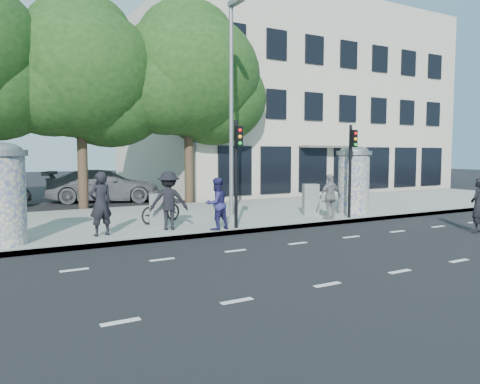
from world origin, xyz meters
TOP-DOWN VIEW (x-y plane):
  - ground at (0.00, 0.00)m, footprint 120.00×120.00m
  - sidewalk at (0.00, 7.50)m, footprint 40.00×8.00m
  - curb at (0.00, 3.55)m, footprint 40.00×0.10m
  - lane_dash_near at (0.00, -2.20)m, footprint 32.00×0.12m
  - lane_dash_far at (0.00, 1.40)m, footprint 32.00×0.12m
  - ad_column_left at (-7.20, 4.50)m, footprint 1.36×1.36m
  - ad_column_right at (5.20, 4.70)m, footprint 1.36×1.36m
  - traffic_pole_near at (-0.60, 3.79)m, footprint 0.22×0.31m
  - traffic_pole_far at (4.20, 3.79)m, footprint 0.22×0.31m
  - street_lamp at (0.80, 6.63)m, footprint 0.25×0.93m
  - tree_near_left at (-3.50, 12.70)m, footprint 6.80×6.80m
  - tree_center at (1.50, 12.30)m, footprint 7.00×7.00m
  - building at (12.00, 19.99)m, footprint 20.30×15.85m
  - ped_b at (-4.67, 4.54)m, footprint 0.75×0.56m
  - ped_c at (-1.29, 3.85)m, footprint 0.89×0.76m
  - ped_d at (-2.58, 4.58)m, footprint 1.33×1.03m
  - ped_e at (3.28, 3.85)m, footprint 0.98×0.59m
  - man_road at (6.00, -0.03)m, footprint 0.71×0.55m
  - bicycle at (-2.26, 6.15)m, footprint 1.28×1.86m
  - cabinet_left at (-2.69, 5.30)m, footprint 0.60×0.51m
  - cabinet_right at (3.40, 5.11)m, footprint 0.69×0.61m
  - car_right at (-1.88, 15.49)m, footprint 4.15×6.20m

SIDE VIEW (x-z plane):
  - ground at x=0.00m, z-range 0.00..0.00m
  - lane_dash_near at x=0.00m, z-range 0.00..0.01m
  - lane_dash_far at x=0.00m, z-range 0.00..0.01m
  - sidewalk at x=0.00m, z-range 0.00..0.15m
  - curb at x=0.00m, z-range -0.01..0.15m
  - bicycle at x=-2.26m, z-range 0.15..1.08m
  - cabinet_left at x=-2.69m, z-range 0.15..1.23m
  - cabinet_right at x=3.40m, z-range 0.15..1.34m
  - car_right at x=-1.88m, z-range 0.00..1.67m
  - man_road at x=6.00m, z-range 0.00..1.75m
  - ped_c at x=-1.29m, z-range 0.15..1.77m
  - ped_e at x=3.28m, z-range 0.15..1.79m
  - ped_d at x=-2.58m, z-range 0.15..1.96m
  - ped_b at x=-4.67m, z-range 0.15..2.00m
  - ad_column_left at x=-7.20m, z-range 0.21..2.86m
  - ad_column_right at x=5.20m, z-range 0.21..2.86m
  - traffic_pole_near at x=-0.60m, z-range 0.53..3.93m
  - traffic_pole_far at x=4.20m, z-range 0.53..3.93m
  - street_lamp at x=0.80m, z-range 0.79..8.79m
  - building at x=12.00m, z-range -0.01..11.99m
  - tree_near_left at x=-3.50m, z-range 1.58..10.55m
  - tree_center at x=1.50m, z-range 1.66..10.96m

